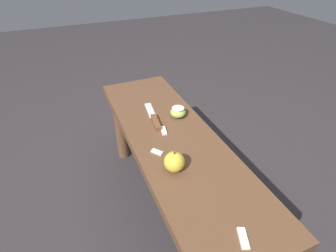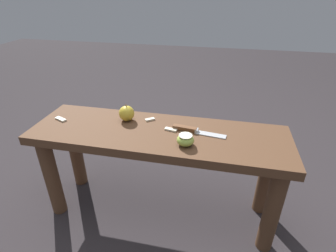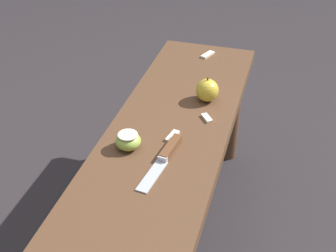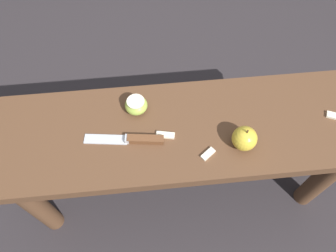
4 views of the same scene
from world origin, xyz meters
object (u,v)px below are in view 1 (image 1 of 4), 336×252
at_px(knife, 154,119).
at_px(apple_whole, 174,162).
at_px(wooden_bench, 173,156).
at_px(apple_cut, 178,112).

bearing_deg(knife, apple_whole, 179.82).
relative_size(wooden_bench, knife, 4.79).
bearing_deg(apple_whole, wooden_bench, 157.10).
xyz_separation_m(knife, apple_cut, (0.01, 0.11, 0.02)).
distance_m(wooden_bench, apple_cut, 0.20).
xyz_separation_m(wooden_bench, apple_cut, (-0.13, 0.08, 0.13)).
distance_m(wooden_bench, apple_whole, 0.23).
relative_size(wooden_bench, apple_cut, 16.27).
xyz_separation_m(wooden_bench, apple_whole, (0.17, -0.07, 0.14)).
bearing_deg(apple_cut, knife, -95.08).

